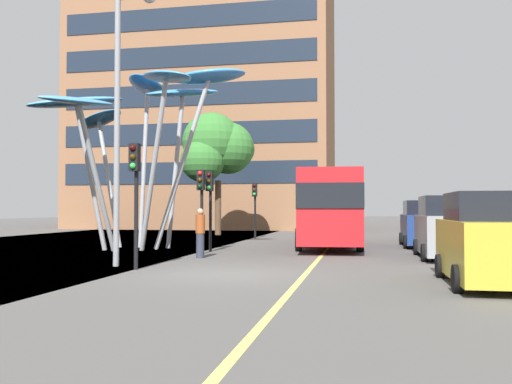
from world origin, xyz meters
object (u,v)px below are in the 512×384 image
(traffic_light_opposite, at_px, (255,198))
(car_parked_far, at_px, (423,225))
(red_bus, at_px, (328,205))
(car_parked_near, at_px, (488,241))
(pedestrian, at_px, (200,233))
(traffic_light_kerb_near, at_px, (135,178))
(car_parked_mid, at_px, (445,229))
(street_lamp, at_px, (125,94))
(leaf_sculpture, at_px, (141,105))
(traffic_light_island_mid, at_px, (210,194))
(traffic_light_kerb_far, at_px, (201,193))
(car_side_street, at_px, (421,223))

(traffic_light_opposite, xyz_separation_m, car_parked_far, (9.08, -5.65, -1.38))
(red_bus, relative_size, car_parked_near, 2.55)
(pedestrian, bearing_deg, traffic_light_kerb_near, -100.26)
(car_parked_mid, relative_size, street_lamp, 0.52)
(leaf_sculpture, relative_size, traffic_light_island_mid, 2.86)
(traffic_light_kerb_far, xyz_separation_m, traffic_light_island_mid, (-0.03, 1.38, 0.01))
(car_side_street, bearing_deg, traffic_light_kerb_far, -128.15)
(car_parked_near, xyz_separation_m, car_parked_mid, (0.05, 7.04, 0.03))
(traffic_light_kerb_far, height_order, traffic_light_opposite, traffic_light_opposite)
(red_bus, height_order, car_side_street, red_bus)
(red_bus, bearing_deg, car_side_street, 54.60)
(leaf_sculpture, height_order, car_parked_far, leaf_sculpture)
(car_side_street, bearing_deg, street_lamp, -121.85)
(traffic_light_opposite, distance_m, car_side_street, 9.75)
(red_bus, height_order, leaf_sculpture, leaf_sculpture)
(car_parked_near, distance_m, car_parked_mid, 7.04)
(leaf_sculpture, relative_size, traffic_light_kerb_far, 2.87)
(leaf_sculpture, bearing_deg, traffic_light_island_mid, -10.01)
(red_bus, distance_m, pedestrian, 8.06)
(car_parked_near, xyz_separation_m, car_side_street, (0.46, 19.28, -0.09))
(car_parked_far, distance_m, street_lamp, 15.31)
(traffic_light_kerb_near, relative_size, traffic_light_kerb_far, 1.11)
(car_parked_far, bearing_deg, car_parked_near, -89.62)
(traffic_light_opposite, bearing_deg, car_parked_far, -31.92)
(car_parked_near, bearing_deg, leaf_sculpture, 143.55)
(traffic_light_kerb_near, xyz_separation_m, car_side_street, (9.80, 17.77, -1.72))
(traffic_light_kerb_far, relative_size, car_parked_mid, 0.74)
(traffic_light_island_mid, relative_size, car_parked_mid, 0.74)
(car_parked_near, height_order, car_parked_far, car_parked_near)
(street_lamp, bearing_deg, traffic_light_kerb_near, -49.69)
(traffic_light_island_mid, xyz_separation_m, traffic_light_opposite, (-0.09, 10.23, -0.00))
(red_bus, height_order, traffic_light_island_mid, red_bus)
(red_bus, distance_m, car_parked_far, 4.48)
(leaf_sculpture, xyz_separation_m, car_parked_near, (12.39, -9.16, -5.34))
(traffic_light_island_mid, height_order, street_lamp, street_lamp)
(red_bus, bearing_deg, traffic_light_kerb_near, -114.29)
(car_parked_near, bearing_deg, traffic_light_kerb_far, 141.50)
(leaf_sculpture, relative_size, car_parked_mid, 2.12)
(car_parked_far, bearing_deg, pedestrian, -138.49)
(traffic_light_island_mid, bearing_deg, traffic_light_kerb_far, -88.59)
(leaf_sculpture, distance_m, traffic_light_opposite, 10.91)
(street_lamp, bearing_deg, car_parked_mid, 24.87)
(red_bus, height_order, traffic_light_kerb_near, traffic_light_kerb_near)
(traffic_light_island_mid, distance_m, car_side_street, 14.41)
(street_lamp, bearing_deg, red_bus, 60.73)
(traffic_light_opposite, distance_m, street_lamp, 16.73)
(traffic_light_opposite, relative_size, car_parked_mid, 0.74)
(pedestrian, bearing_deg, traffic_light_opposite, 92.48)
(leaf_sculpture, xyz_separation_m, traffic_light_kerb_far, (3.36, -1.97, -3.96))
(leaf_sculpture, relative_size, traffic_light_opposite, 2.87)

